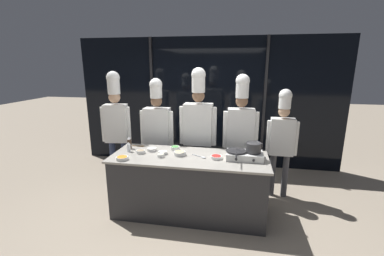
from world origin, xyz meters
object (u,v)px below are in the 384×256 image
(squeeze_bottle_clear, at_px, (129,147))
(prep_bowl_onion, at_px, (152,149))
(chef_line, at_px, (198,123))
(stock_pot, at_px, (254,147))
(prep_bowl_ginger, at_px, (180,153))
(prep_bowl_carrots, at_px, (122,158))
(prep_bowl_mushrooms, at_px, (141,151))
(prep_bowl_scallions, at_px, (175,148))
(serving_spoon_solid, at_px, (202,157))
(frying_pan, at_px, (236,150))
(serving_spoon_slotted, at_px, (141,146))
(prep_bowl_noodles, at_px, (161,155))
(chef_head, at_px, (116,120))
(chef_apprentice, at_px, (282,135))
(chef_sous, at_px, (157,126))
(squeeze_bottle_soy, at_px, (129,143))
(prep_bowl_garlic, at_px, (163,152))
(prep_bowl_bell_pepper, at_px, (216,157))
(portable_stove, at_px, (245,155))
(chef_pastry, at_px, (241,127))

(squeeze_bottle_clear, distance_m, prep_bowl_onion, 0.34)
(chef_line, bearing_deg, squeeze_bottle_clear, 36.36)
(stock_pot, bearing_deg, prep_bowl_ginger, -179.10)
(prep_bowl_carrots, bearing_deg, prep_bowl_mushrooms, 61.98)
(prep_bowl_mushrooms, xyz_separation_m, prep_bowl_scallions, (0.46, 0.24, 0.00))
(squeeze_bottle_clear, xyz_separation_m, prep_bowl_ginger, (0.78, -0.02, -0.04))
(prep_bowl_scallions, bearing_deg, serving_spoon_solid, -29.25)
(frying_pan, distance_m, serving_spoon_solid, 0.49)
(prep_bowl_scallions, xyz_separation_m, serving_spoon_slotted, (-0.58, 0.07, -0.03))
(prep_bowl_noodles, bearing_deg, serving_spoon_solid, 9.03)
(chef_head, height_order, chef_apprentice, chef_head)
(serving_spoon_solid, bearing_deg, prep_bowl_mushrooms, 179.28)
(frying_pan, distance_m, stock_pot, 0.23)
(serving_spoon_solid, distance_m, chef_line, 0.81)
(chef_sous, relative_size, chef_line, 0.92)
(frying_pan, height_order, squeeze_bottle_soy, squeeze_bottle_soy)
(squeeze_bottle_soy, relative_size, prep_bowl_garlic, 1.43)
(prep_bowl_garlic, bearing_deg, prep_bowl_carrots, -147.12)
(prep_bowl_bell_pepper, relative_size, chef_line, 0.08)
(squeeze_bottle_soy, distance_m, prep_bowl_mushrooms, 0.32)
(prep_bowl_scallions, relative_size, prep_bowl_onion, 0.97)
(squeeze_bottle_clear, xyz_separation_m, prep_bowl_bell_pepper, (1.31, -0.07, -0.05))
(prep_bowl_noodles, xyz_separation_m, chef_sous, (-0.31, 0.85, 0.20))
(chef_head, bearing_deg, frying_pan, 153.76)
(prep_bowl_onion, distance_m, prep_bowl_bell_pepper, 1.00)
(prep_bowl_ginger, distance_m, chef_sous, 0.94)
(prep_bowl_carrots, xyz_separation_m, serving_spoon_solid, (1.06, 0.28, -0.02))
(portable_stove, xyz_separation_m, prep_bowl_onion, (-1.37, 0.10, -0.02))
(prep_bowl_onion, bearing_deg, frying_pan, -4.64)
(prep_bowl_onion, bearing_deg, prep_bowl_noodles, -47.90)
(serving_spoon_slotted, bearing_deg, prep_bowl_noodles, -41.66)
(prep_bowl_noodles, xyz_separation_m, serving_spoon_solid, (0.57, 0.09, -0.02))
(stock_pot, xyz_separation_m, prep_bowl_noodles, (-1.27, -0.14, -0.15))
(squeeze_bottle_soy, distance_m, chef_head, 0.72)
(prep_bowl_noodles, bearing_deg, chef_line, 63.73)
(prep_bowl_noodles, relative_size, serving_spoon_solid, 0.43)
(prep_bowl_onion, distance_m, serving_spoon_solid, 0.79)
(portable_stove, bearing_deg, stock_pot, 0.13)
(frying_pan, bearing_deg, serving_spoon_solid, -174.98)
(prep_bowl_scallions, xyz_separation_m, chef_head, (-1.16, 0.45, 0.30))
(prep_bowl_bell_pepper, xyz_separation_m, chef_apprentice, (0.98, 0.78, 0.14))
(chef_pastry, distance_m, chef_apprentice, 0.66)
(squeeze_bottle_clear, distance_m, prep_bowl_noodles, 0.56)
(prep_bowl_garlic, xyz_separation_m, chef_sous, (-0.31, 0.72, 0.20))
(stock_pot, xyz_separation_m, prep_bowl_ginger, (-1.02, -0.02, -0.14))
(squeeze_bottle_soy, height_order, chef_line, chef_line)
(chef_head, relative_size, chef_pastry, 1.02)
(prep_bowl_noodles, relative_size, prep_bowl_bell_pepper, 0.61)
(prep_bowl_garlic, bearing_deg, frying_pan, 0.41)
(chef_head, bearing_deg, chef_apprentice, 172.69)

